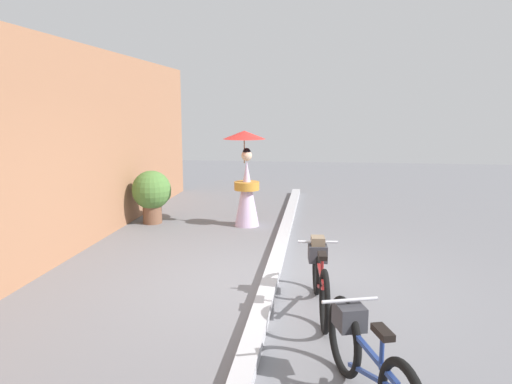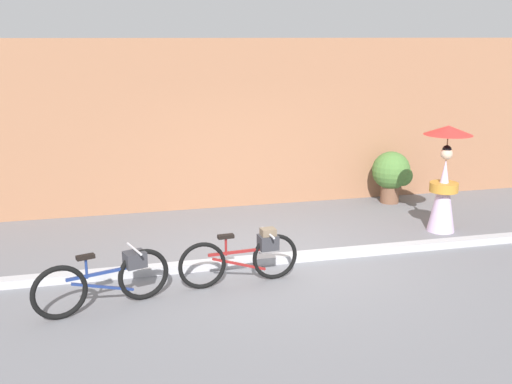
# 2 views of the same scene
# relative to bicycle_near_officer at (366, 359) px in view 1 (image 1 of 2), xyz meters

# --- Properties ---
(ground_plane) EXTENTS (30.00, 30.00, 0.00)m
(ground_plane) POSITION_rel_bicycle_near_officer_xyz_m (2.53, 0.99, -0.39)
(ground_plane) COLOR slate
(building_wall) EXTENTS (14.00, 0.40, 3.30)m
(building_wall) POSITION_rel_bicycle_near_officer_xyz_m (2.53, 4.36, 1.26)
(building_wall) COLOR #9E6B4C
(building_wall) RESTS_ON ground_plane
(sidewalk_curb) EXTENTS (14.00, 0.20, 0.12)m
(sidewalk_curb) POSITION_rel_bicycle_near_officer_xyz_m (2.53, 0.99, -0.33)
(sidewalk_curb) COLOR #B2B2B7
(sidewalk_curb) RESTS_ON ground_plane
(bicycle_near_officer) EXTENTS (1.70, 0.67, 0.76)m
(bicycle_near_officer) POSITION_rel_bicycle_near_officer_xyz_m (0.00, 0.00, 0.00)
(bicycle_near_officer) COLOR black
(bicycle_near_officer) RESTS_ON ground_plane
(bicycle_far_side) EXTENTS (1.71, 0.48, 0.76)m
(bicycle_far_side) POSITION_rel_bicycle_near_officer_xyz_m (1.86, 0.36, 0.01)
(bicycle_far_side) COLOR black
(bicycle_far_side) RESTS_ON ground_plane
(person_with_parasol) EXTENTS (0.83, 0.83, 1.86)m
(person_with_parasol) POSITION_rel_bicycle_near_officer_xyz_m (5.72, 1.79, 0.56)
(person_with_parasol) COLOR silver
(person_with_parasol) RESTS_ON ground_plane
(potted_plant_by_door) EXTENTS (0.79, 0.77, 1.07)m
(potted_plant_by_door) POSITION_rel_bicycle_near_officer_xyz_m (5.69, 3.68, 0.23)
(potted_plant_by_door) COLOR brown
(potted_plant_by_door) RESTS_ON ground_plane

